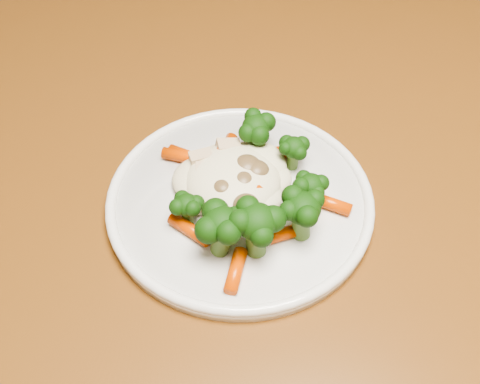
{
  "coord_description": "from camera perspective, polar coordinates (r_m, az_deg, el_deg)",
  "views": [
    {
      "loc": [
        -0.37,
        -0.6,
        1.18
      ],
      "look_at": [
        -0.2,
        -0.28,
        0.77
      ],
      "focal_mm": 45.0,
      "sensor_mm": 36.0,
      "label": 1
    }
  ],
  "objects": [
    {
      "name": "plate",
      "position": [
        0.56,
        0.0,
        -0.96
      ],
      "size": [
        0.25,
        0.25,
        0.01
      ],
      "primitive_type": "cylinder",
      "color": "white",
      "rests_on": "dining_table"
    },
    {
      "name": "dining_table",
      "position": [
        0.68,
        8.52,
        -3.41
      ],
      "size": [
        1.41,
        1.19,
        0.75
      ],
      "rotation": [
        0.0,
        0.0,
        -0.39
      ],
      "color": "brown",
      "rests_on": "ground"
    },
    {
      "name": "meal",
      "position": [
        0.54,
        0.74,
        0.19
      ],
      "size": [
        0.16,
        0.18,
        0.05
      ],
      "color": "#F2E7C1",
      "rests_on": "plate"
    }
  ]
}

